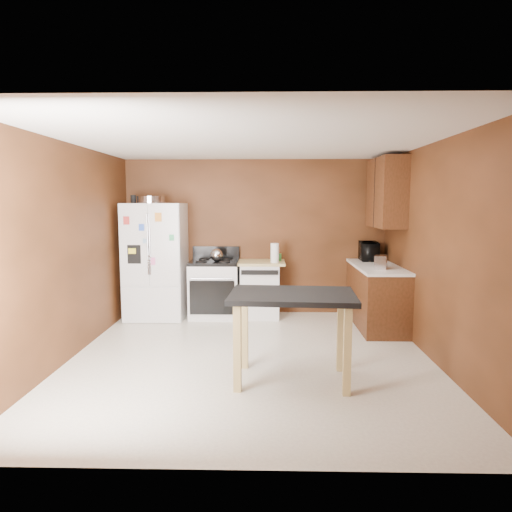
{
  "coord_description": "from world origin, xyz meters",
  "views": [
    {
      "loc": [
        0.19,
        -5.17,
        1.83
      ],
      "look_at": [
        0.04,
        0.85,
        1.11
      ],
      "focal_mm": 32.0,
      "sensor_mm": 36.0,
      "label": 1
    }
  ],
  "objects_px": {
    "pen_cup": "(133,199)",
    "gas_range": "(215,288)",
    "microwave": "(369,252)",
    "paper_towel": "(275,253)",
    "refrigerator": "(156,261)",
    "island": "(292,307)",
    "roasting_pan": "(151,200)",
    "kettle": "(217,255)",
    "dishwasher": "(260,289)",
    "toaster": "(381,262)",
    "green_canister": "(278,257)"
  },
  "relations": [
    {
      "from": "pen_cup",
      "to": "paper_towel",
      "type": "relative_size",
      "value": 0.42
    },
    {
      "from": "microwave",
      "to": "gas_range",
      "type": "relative_size",
      "value": 0.44
    },
    {
      "from": "toaster",
      "to": "gas_range",
      "type": "bearing_deg",
      "value": 179.96
    },
    {
      "from": "pen_cup",
      "to": "dishwasher",
      "type": "distance_m",
      "value": 2.4
    },
    {
      "from": "island",
      "to": "green_canister",
      "type": "bearing_deg",
      "value": 91.62
    },
    {
      "from": "dishwasher",
      "to": "pen_cup",
      "type": "bearing_deg",
      "value": -175.69
    },
    {
      "from": "roasting_pan",
      "to": "pen_cup",
      "type": "xyz_separation_m",
      "value": [
        -0.25,
        -0.08,
        0.01
      ]
    },
    {
      "from": "paper_towel",
      "to": "gas_range",
      "type": "height_order",
      "value": "paper_towel"
    },
    {
      "from": "gas_range",
      "to": "microwave",
      "type": "bearing_deg",
      "value": 3.14
    },
    {
      "from": "pen_cup",
      "to": "microwave",
      "type": "distance_m",
      "value": 3.76
    },
    {
      "from": "kettle",
      "to": "gas_range",
      "type": "relative_size",
      "value": 0.18
    },
    {
      "from": "paper_towel",
      "to": "gas_range",
      "type": "distance_m",
      "value": 1.12
    },
    {
      "from": "kettle",
      "to": "gas_range",
      "type": "bearing_deg",
      "value": 123.99
    },
    {
      "from": "kettle",
      "to": "toaster",
      "type": "distance_m",
      "value": 2.47
    },
    {
      "from": "paper_towel",
      "to": "island",
      "type": "relative_size",
      "value": 0.23
    },
    {
      "from": "toaster",
      "to": "microwave",
      "type": "distance_m",
      "value": 0.93
    },
    {
      "from": "pen_cup",
      "to": "refrigerator",
      "type": "xyz_separation_m",
      "value": [
        0.31,
        0.06,
        -0.96
      ]
    },
    {
      "from": "dishwasher",
      "to": "kettle",
      "type": "bearing_deg",
      "value": -172.12
    },
    {
      "from": "pen_cup",
      "to": "green_canister",
      "type": "relative_size",
      "value": 1.09
    },
    {
      "from": "refrigerator",
      "to": "kettle",
      "type": "bearing_deg",
      "value": -0.49
    },
    {
      "from": "pen_cup",
      "to": "dishwasher",
      "type": "relative_size",
      "value": 0.14
    },
    {
      "from": "refrigerator",
      "to": "island",
      "type": "xyz_separation_m",
      "value": [
        2.0,
        -2.52,
        -0.13
      ]
    },
    {
      "from": "roasting_pan",
      "to": "pen_cup",
      "type": "relative_size",
      "value": 3.46
    },
    {
      "from": "kettle",
      "to": "gas_range",
      "type": "xyz_separation_m",
      "value": [
        -0.05,
        0.07,
        -0.54
      ]
    },
    {
      "from": "kettle",
      "to": "island",
      "type": "height_order",
      "value": "kettle"
    },
    {
      "from": "green_canister",
      "to": "dishwasher",
      "type": "bearing_deg",
      "value": -163.75
    },
    {
      "from": "green_canister",
      "to": "microwave",
      "type": "height_order",
      "value": "microwave"
    },
    {
      "from": "paper_towel",
      "to": "microwave",
      "type": "relative_size",
      "value": 0.61
    },
    {
      "from": "kettle",
      "to": "refrigerator",
      "type": "relative_size",
      "value": 0.11
    },
    {
      "from": "microwave",
      "to": "dishwasher",
      "type": "height_order",
      "value": "microwave"
    },
    {
      "from": "pen_cup",
      "to": "paper_towel",
      "type": "distance_m",
      "value": 2.32
    },
    {
      "from": "roasting_pan",
      "to": "paper_towel",
      "type": "distance_m",
      "value": 2.08
    },
    {
      "from": "gas_range",
      "to": "green_canister",
      "type": "bearing_deg",
      "value": 6.15
    },
    {
      "from": "roasting_pan",
      "to": "green_canister",
      "type": "bearing_deg",
      "value": 4.36
    },
    {
      "from": "pen_cup",
      "to": "kettle",
      "type": "relative_size",
      "value": 0.63
    },
    {
      "from": "gas_range",
      "to": "paper_towel",
      "type": "bearing_deg",
      "value": -7.0
    },
    {
      "from": "pen_cup",
      "to": "gas_range",
      "type": "distance_m",
      "value": 1.86
    },
    {
      "from": "microwave",
      "to": "gas_range",
      "type": "xyz_separation_m",
      "value": [
        -2.45,
        -0.13,
        -0.57
      ]
    },
    {
      "from": "green_canister",
      "to": "toaster",
      "type": "xyz_separation_m",
      "value": [
        1.4,
        -0.9,
        0.05
      ]
    },
    {
      "from": "microwave",
      "to": "kettle",
      "type": "bearing_deg",
      "value": 96.55
    },
    {
      "from": "pen_cup",
      "to": "green_canister",
      "type": "height_order",
      "value": "pen_cup"
    },
    {
      "from": "pen_cup",
      "to": "gas_range",
      "type": "relative_size",
      "value": 0.11
    },
    {
      "from": "roasting_pan",
      "to": "kettle",
      "type": "xyz_separation_m",
      "value": [
        1.01,
        -0.03,
        -0.86
      ]
    },
    {
      "from": "gas_range",
      "to": "toaster",
      "type": "bearing_deg",
      "value": -18.24
    },
    {
      "from": "roasting_pan",
      "to": "refrigerator",
      "type": "bearing_deg",
      "value": -18.95
    },
    {
      "from": "paper_towel",
      "to": "island",
      "type": "height_order",
      "value": "paper_towel"
    },
    {
      "from": "microwave",
      "to": "paper_towel",
      "type": "bearing_deg",
      "value": 101.23
    },
    {
      "from": "toaster",
      "to": "dishwasher",
      "type": "relative_size",
      "value": 0.29
    },
    {
      "from": "roasting_pan",
      "to": "island",
      "type": "relative_size",
      "value": 0.33
    },
    {
      "from": "refrigerator",
      "to": "island",
      "type": "bearing_deg",
      "value": -51.66
    }
  ]
}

